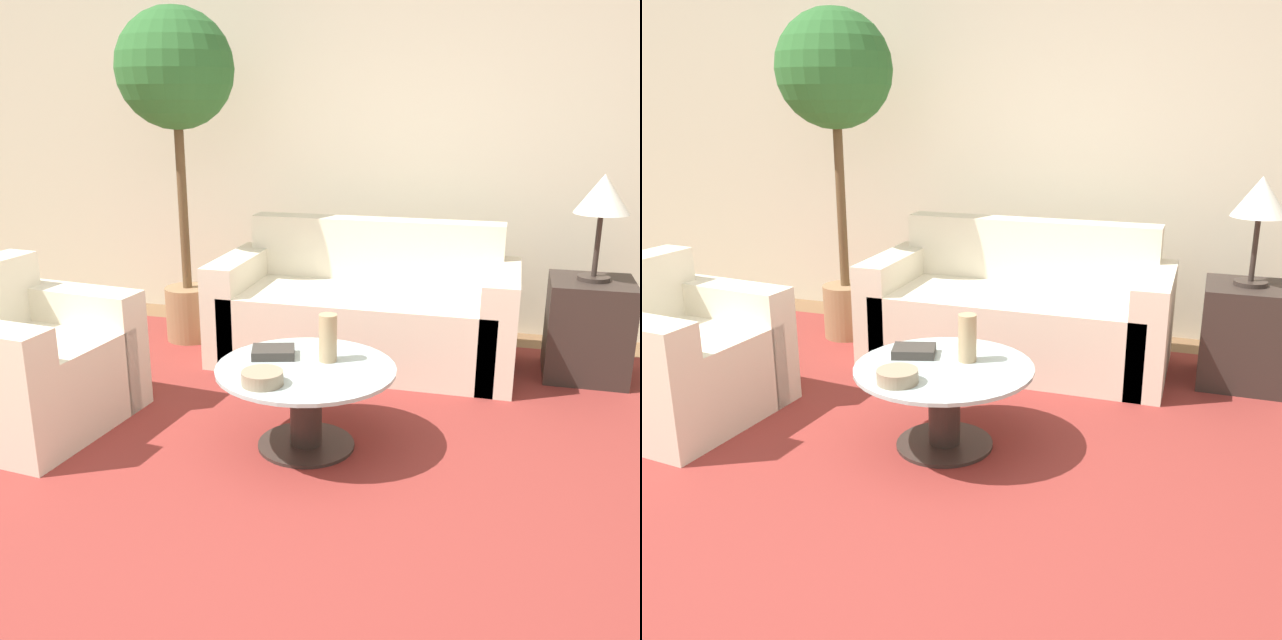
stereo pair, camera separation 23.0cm
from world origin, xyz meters
The scene contains 12 objects.
ground_plane centered at (0.00, 0.00, 0.00)m, with size 14.00×14.00×0.00m, color brown.
wall_back centered at (0.00, 2.88, 1.30)m, with size 10.00×0.06×2.60m.
rug centered at (0.08, 0.84, 0.00)m, with size 3.73×3.38×0.01m.
sofa_main centered at (0.11, 2.11, 0.29)m, with size 1.81×0.83×0.84m.
armchair centered at (-1.33, 0.73, 0.29)m, with size 0.84×0.94×0.81m.
coffee_table centered at (0.08, 0.84, 0.26)m, with size 0.83×0.83×0.40m.
side_table centered at (1.41, 2.13, 0.29)m, with size 0.46×0.46×0.58m.
table_lamp centered at (1.41, 2.13, 1.05)m, with size 0.30×0.30×0.60m.
potted_plant centered at (-1.11, 2.14, 1.61)m, with size 0.73×0.73×2.10m.
vase centered at (0.16, 0.94, 0.51)m, with size 0.09×0.09×0.22m.
bowl centered at (-0.04, 0.59, 0.43)m, with size 0.18×0.18×0.06m.
book_stack centered at (-0.10, 0.93, 0.42)m, with size 0.24×0.20×0.04m.
Camera 1 is at (0.94, -2.07, 1.58)m, focal length 40.00 mm.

